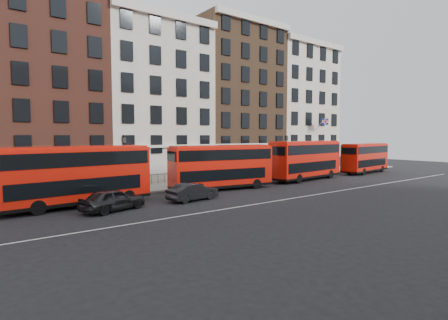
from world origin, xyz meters
TOP-DOWN VIEW (x-y plane):
  - ground at (0.00, 0.00)m, footprint 120.00×120.00m
  - pavement at (0.00, 10.50)m, footprint 80.00×5.00m
  - kerb at (0.00, 8.00)m, footprint 80.00×0.30m
  - road_centre_line at (0.00, -2.00)m, footprint 70.00×0.12m
  - building_terrace at (-0.31, 17.88)m, footprint 64.00×11.95m
  - bus_b at (-11.86, 5.48)m, footprint 11.09×3.56m
  - bus_c at (1.74, 5.49)m, footprint 10.77×3.96m
  - bus_d at (14.45, 5.48)m, footprint 11.43×3.81m
  - bus_e at (27.46, 5.48)m, footprint 10.32×3.60m
  - car_rear at (-10.27, 2.40)m, footprint 5.11×3.16m
  - car_front at (-3.59, 2.33)m, footprint 4.64×2.10m
  - lamp_post_left at (-6.79, 9.11)m, footprint 0.44×0.44m
  - lamp_post_right at (14.13, 8.38)m, footprint 0.44×0.44m
  - traffic_light at (22.87, 8.31)m, footprint 0.25×0.45m
  - iron_railings at (0.00, 12.70)m, footprint 6.60×0.06m

SIDE VIEW (x-z plane):
  - ground at x=0.00m, z-range 0.00..0.00m
  - road_centre_line at x=0.00m, z-range 0.00..0.01m
  - pavement at x=0.00m, z-range 0.00..0.15m
  - kerb at x=0.00m, z-range 0.00..0.16m
  - iron_railings at x=0.00m, z-range 0.15..1.15m
  - car_front at x=-3.59m, z-range 0.00..1.48m
  - car_rear at x=-10.27m, z-range 0.00..1.62m
  - bus_e at x=27.46m, z-range 0.15..4.40m
  - bus_c at x=1.74m, z-range 0.16..4.58m
  - traffic_light at x=22.87m, z-range 0.81..4.08m
  - bus_b at x=-11.86m, z-range 0.17..4.75m
  - bus_d at x=14.45m, z-range 0.17..4.89m
  - lamp_post_left at x=-6.79m, z-range 0.42..5.74m
  - lamp_post_right at x=14.13m, z-range 0.42..5.74m
  - building_terrace at x=-0.31m, z-range -0.76..21.24m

